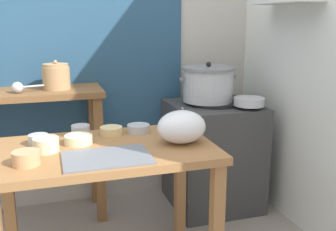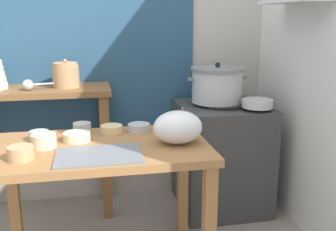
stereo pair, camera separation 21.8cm
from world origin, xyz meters
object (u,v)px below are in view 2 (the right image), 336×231
at_px(prep_bowl_2, 44,140).
at_px(prep_bowl_7, 183,127).
at_px(ladle, 30,85).
at_px(plastic_bag, 178,127).
at_px(prep_bowl_6, 139,127).
at_px(wide_pan, 257,103).
at_px(prep_bowl_3, 21,153).
at_px(serving_tray, 99,155).
at_px(prep_bowl_0, 39,135).
at_px(prep_table, 101,165).
at_px(prep_bowl_1, 77,136).
at_px(clay_pot, 66,75).
at_px(back_shelf_table, 39,121).
at_px(stove_block, 221,156).
at_px(prep_bowl_4, 112,129).
at_px(steamer_pot, 217,85).
at_px(prep_bowl_5, 82,128).

bearing_deg(prep_bowl_2, prep_bowl_7, 10.65).
relative_size(ladle, plastic_bag, 1.16).
bearing_deg(prep_bowl_6, prep_bowl_2, -158.99).
bearing_deg(ladle, prep_bowl_6, -35.83).
bearing_deg(wide_pan, prep_bowl_3, -158.06).
bearing_deg(serving_tray, plastic_bag, 16.81).
bearing_deg(prep_bowl_7, prep_bowl_0, -178.61).
bearing_deg(prep_table, prep_bowl_1, 141.66).
bearing_deg(clay_pot, prep_table, -75.33).
bearing_deg(back_shelf_table, serving_tray, -67.66).
height_order(stove_block, plastic_bag, plastic_bag).
bearing_deg(plastic_bag, prep_bowl_0, 165.38).
bearing_deg(prep_bowl_1, prep_bowl_3, -135.27).
relative_size(prep_bowl_2, prep_bowl_3, 1.03).
bearing_deg(wide_pan, ladle, 169.97).
height_order(serving_tray, prep_bowl_3, prep_bowl_3).
xyz_separation_m(prep_table, clay_pot, (-0.19, 0.74, 0.37)).
distance_m(prep_bowl_2, prep_bowl_3, 0.18).
bearing_deg(prep_bowl_2, prep_bowl_3, -117.30).
relative_size(serving_tray, prep_bowl_1, 2.81).
bearing_deg(prep_bowl_2, prep_bowl_1, 26.13).
bearing_deg(prep_bowl_4, clay_pot, 116.14).
height_order(wide_pan, prep_bowl_4, wide_pan).
xyz_separation_m(prep_table, ladle, (-0.42, 0.67, 0.33)).
xyz_separation_m(steamer_pot, prep_bowl_4, (-0.76, -0.43, -0.16)).
bearing_deg(plastic_bag, prep_table, 173.11).
distance_m(prep_bowl_1, prep_bowl_7, 0.59).
bearing_deg(prep_bowl_2, serving_tray, -34.97).
height_order(clay_pot, prep_bowl_2, clay_pot).
height_order(stove_block, prep_bowl_3, prep_bowl_3).
bearing_deg(plastic_bag, prep_bowl_2, 174.66).
xyz_separation_m(prep_table, back_shelf_table, (-0.39, 0.74, 0.07)).
xyz_separation_m(back_shelf_table, prep_bowl_2, (0.11, -0.72, 0.08)).
xyz_separation_m(prep_bowl_1, prep_bowl_5, (0.02, 0.15, 0.01)).
relative_size(prep_table, wide_pan, 5.42).
relative_size(plastic_bag, prep_bowl_2, 2.07).
distance_m(clay_pot, prep_bowl_4, 0.64).
height_order(plastic_bag, prep_bowl_1, plastic_bag).
bearing_deg(ladle, prep_bowl_0, -79.08).
xyz_separation_m(ladle, prep_bowl_4, (0.49, -0.46, -0.19)).
height_order(steamer_pot, serving_tray, steamer_pot).
bearing_deg(prep_table, prep_bowl_0, 156.42).
bearing_deg(serving_tray, prep_table, 85.87).
xyz_separation_m(steamer_pot, ladle, (-1.24, 0.04, 0.03)).
xyz_separation_m(back_shelf_table, stove_block, (1.25, -0.13, -0.30)).
relative_size(prep_bowl_3, prep_bowl_4, 0.97).
height_order(prep_bowl_0, prep_bowl_6, prep_bowl_0).
bearing_deg(ladle, prep_bowl_4, -43.77).
distance_m(prep_bowl_1, prep_bowl_6, 0.36).
relative_size(steamer_pot, prep_bowl_6, 3.31).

